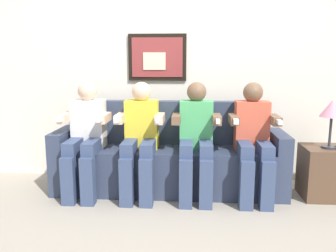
{
  "coord_description": "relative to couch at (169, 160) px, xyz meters",
  "views": [
    {
      "loc": [
        0.23,
        -3.14,
        1.31
      ],
      "look_at": [
        0.0,
        0.15,
        0.7
      ],
      "focal_mm": 37.57,
      "sensor_mm": 36.0,
      "label": 1
    }
  ],
  "objects": [
    {
      "name": "table_lamp",
      "position": [
        1.53,
        -0.14,
        0.55
      ],
      "size": [
        0.22,
        0.22,
        0.46
      ],
      "color": "#333338",
      "rests_on": "side_table_right"
    },
    {
      "name": "person_leftmost",
      "position": [
        -0.81,
        -0.17,
        0.29
      ],
      "size": [
        0.46,
        0.56,
        1.11
      ],
      "color": "white",
      "rests_on": "ground_plane"
    },
    {
      "name": "person_rightmost",
      "position": [
        0.81,
        -0.17,
        0.29
      ],
      "size": [
        0.46,
        0.56,
        1.11
      ],
      "color": "#D8593F",
      "rests_on": "ground_plane"
    },
    {
      "name": "side_table_right",
      "position": [
        1.5,
        -0.11,
        -0.06
      ],
      "size": [
        0.4,
        0.4,
        0.5
      ],
      "color": "brown",
      "rests_on": "ground_plane"
    },
    {
      "name": "back_wall_assembly",
      "position": [
        -0.0,
        0.44,
        0.99
      ],
      "size": [
        4.71,
        0.1,
        2.6
      ],
      "color": "silver",
      "rests_on": "ground_plane"
    },
    {
      "name": "person_left_center",
      "position": [
        -0.27,
        -0.17,
        0.29
      ],
      "size": [
        0.46,
        0.56,
        1.11
      ],
      "color": "yellow",
      "rests_on": "ground_plane"
    },
    {
      "name": "person_right_center",
      "position": [
        0.27,
        -0.17,
        0.29
      ],
      "size": [
        0.46,
        0.56,
        1.11
      ],
      "color": "#4CB266",
      "rests_on": "ground_plane"
    },
    {
      "name": "ground_plane",
      "position": [
        0.0,
        -0.33,
        -0.31
      ],
      "size": [
        6.12,
        6.12,
        0.0
      ],
      "primitive_type": "plane",
      "color": "#9E9384"
    },
    {
      "name": "couch",
      "position": [
        0.0,
        0.0,
        0.0
      ],
      "size": [
        2.31,
        0.58,
        0.9
      ],
      "color": "#333D56",
      "rests_on": "ground_plane"
    }
  ]
}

